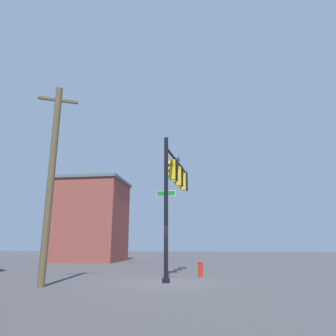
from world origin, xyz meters
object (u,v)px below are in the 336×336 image
signal_pole_assembly (175,183)px  utility_pole (51,177)px  fire_hydrant (200,268)px  brick_building (93,219)px

signal_pole_assembly → utility_pole: bearing=130.4°
utility_pole → fire_hydrant: 9.05m
signal_pole_assembly → fire_hydrant: bearing=-60.8°
fire_hydrant → brick_building: (13.38, 11.47, 3.77)m
signal_pole_assembly → utility_pole: size_ratio=0.78×
utility_pole → brick_building: 19.09m
fire_hydrant → signal_pole_assembly: bearing=119.2°
utility_pole → signal_pole_assembly: bearing=-49.6°
utility_pole → brick_building: (18.38, 5.16, -0.37)m
signal_pole_assembly → utility_pole: (-4.28, 5.03, -0.44)m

